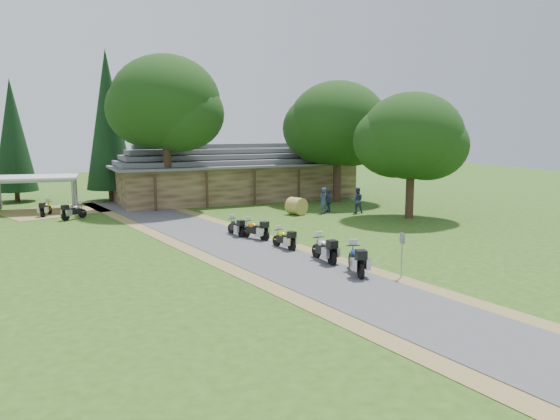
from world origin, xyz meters
name	(u,v)px	position (x,y,z in m)	size (l,w,h in m)	color
ground	(297,269)	(0.00, 0.00, 0.00)	(120.00, 120.00, 0.00)	#2C4914
driveway	(253,252)	(-0.50, 4.00, 0.00)	(46.00, 46.00, 0.00)	#454547
lodge	(235,171)	(6.00, 24.00, 2.45)	(21.40, 9.40, 4.90)	#4F3B28
carport	(36,194)	(-10.09, 23.47, 1.31)	(6.06, 4.04, 2.63)	silver
motorcycle_row_a	(356,258)	(1.89, -1.82, 0.70)	(2.03, 0.66, 1.39)	#123796
motorcycle_row_b	(324,248)	(1.72, 0.66, 0.66)	(1.93, 0.63, 1.32)	#B3B6BC
motorcycle_row_c	(284,238)	(1.22, 3.95, 0.57)	(1.67, 0.55, 1.15)	#CDCA01
motorcycle_row_d	(255,229)	(0.76, 6.79, 0.62)	(1.80, 0.59, 1.23)	orange
motorcycle_row_e	(236,226)	(0.18, 8.27, 0.57)	(1.66, 0.54, 1.14)	black
motorcycle_carport_a	(46,208)	(-9.52, 20.81, 0.57)	(1.67, 0.54, 1.14)	#E4E100
motorcycle_carport_b	(74,210)	(-7.85, 18.36, 0.61)	(1.77, 0.58, 1.21)	slate
person_a	(323,198)	(8.83, 13.28, 1.12)	(0.64, 0.46, 2.25)	navy
person_b	(357,198)	(11.20, 12.45, 1.12)	(0.63, 0.46, 2.23)	navy
person_c	(328,199)	(9.53, 13.76, 0.98)	(0.56, 0.40, 1.96)	navy
hay_bale	(296,206)	(6.86, 13.70, 0.62)	(1.24, 1.24, 1.14)	olive
sign_post	(402,255)	(3.26, -3.13, 0.97)	(0.35, 0.06, 1.93)	gray
oak_lodge_left	(166,123)	(-0.80, 20.51, 6.57)	(8.27, 8.27, 13.14)	#193610
oak_lodge_right	(337,139)	(13.08, 18.48, 5.30)	(8.23, 8.23, 10.61)	#193610
oak_driveway	(411,152)	(13.26, 9.03, 4.57)	(6.98, 6.98, 9.13)	#193610
cedar_near	(108,126)	(-4.12, 27.12, 6.36)	(3.96, 3.96, 12.71)	black
cedar_far	(13,141)	(-11.44, 29.95, 5.13)	(3.47, 3.47, 10.27)	black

